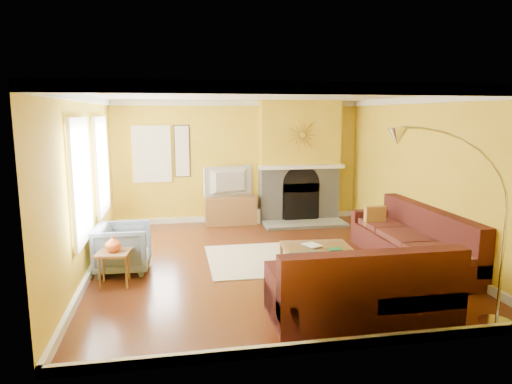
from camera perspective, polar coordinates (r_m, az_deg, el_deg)
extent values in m
cube|color=#602B14|center=(7.65, 1.14, -8.67)|extent=(5.50, 6.00, 0.02)
cube|color=white|center=(7.26, 1.21, 12.14)|extent=(5.50, 6.00, 0.02)
cube|color=gold|center=(10.28, -2.19, 3.84)|extent=(5.50, 0.02, 2.70)
cube|color=gold|center=(4.48, 8.91, -4.02)|extent=(5.50, 0.02, 2.70)
cube|color=gold|center=(7.31, -20.56, 0.81)|extent=(0.02, 6.00, 2.70)
cube|color=gold|center=(8.33, 20.12, 1.87)|extent=(0.02, 6.00, 2.70)
cube|color=white|center=(8.55, -18.85, 3.14)|extent=(0.06, 1.22, 1.72)
cube|color=white|center=(6.69, -21.18, 1.31)|extent=(0.06, 1.22, 1.72)
cube|color=white|center=(10.12, -12.90, 4.65)|extent=(0.82, 0.06, 1.22)
cube|color=white|center=(10.11, -9.22, 5.05)|extent=(0.34, 0.04, 1.14)
cube|color=white|center=(10.13, 5.77, 3.15)|extent=(1.92, 0.22, 0.08)
cube|color=gray|center=(10.05, 6.14, -3.98)|extent=(1.80, 0.70, 0.06)
cube|color=beige|center=(7.77, 3.00, -8.24)|extent=(2.40, 1.80, 0.02)
cube|color=olive|center=(10.10, -3.20, -2.27)|extent=(1.11, 0.50, 0.61)
imported|color=black|center=(9.98, -3.24, 1.30)|extent=(1.13, 0.50, 0.66)
cube|color=white|center=(10.22, -0.52, -2.94)|extent=(0.32, 0.32, 0.32)
imported|color=slate|center=(7.36, -16.27, -6.71)|extent=(0.84, 0.82, 0.74)
imported|color=#D8591E|center=(6.75, -17.43, -6.14)|extent=(0.27, 0.27, 0.24)
imported|color=white|center=(7.01, 6.39, -6.76)|extent=(0.29, 0.33, 0.03)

